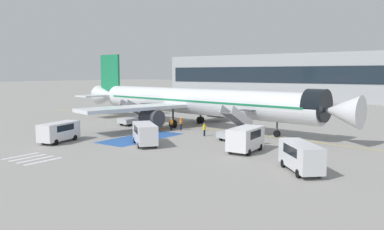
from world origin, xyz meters
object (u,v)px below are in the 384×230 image
at_px(service_van_1, 59,131).
at_px(traffic_cone_0, 162,127).
at_px(boarding_stairs_forward, 237,131).
at_px(service_van_0, 301,155).
at_px(boarding_stairs_aft, 135,118).
at_px(ground_crew_2, 260,136).
at_px(fuel_tanker, 225,103).
at_px(service_van_2, 145,132).
at_px(ground_crew_1, 171,123).
at_px(traffic_cone_1, 142,133).
at_px(service_van_3, 246,137).
at_px(terminal_building, 279,77).
at_px(ground_crew_0, 204,129).
at_px(airliner, 193,101).
at_px(ground_crew_3, 181,122).

xyz_separation_m(service_van_1, traffic_cone_0, (3.01, 13.94, -1.06)).
distance_m(boarding_stairs_forward, service_van_0, 14.82).
relative_size(boarding_stairs_aft, service_van_1, 1.03).
height_order(boarding_stairs_forward, ground_crew_2, boarding_stairs_forward).
distance_m(fuel_tanker, service_van_0, 43.93).
relative_size(boarding_stairs_forward, service_van_2, 1.03).
bearing_deg(ground_crew_1, service_van_1, 26.68).
distance_m(service_van_1, traffic_cone_1, 9.89).
xyz_separation_m(service_van_1, service_van_3, (19.15, 7.44, 0.10)).
distance_m(boarding_stairs_aft, terminal_building, 66.06).
relative_size(ground_crew_1, ground_crew_2, 0.99).
xyz_separation_m(service_van_2, traffic_cone_1, (-4.82, 4.67, -1.13)).
bearing_deg(ground_crew_0, ground_crew_2, 76.85).
height_order(service_van_1, terminal_building, terminal_building).
relative_size(boarding_stairs_aft, fuel_tanker, 0.51).
bearing_deg(traffic_cone_0, service_van_0, -24.89).
distance_m(service_van_0, ground_crew_1, 24.05).
bearing_deg(ground_crew_1, fuel_tanker, -121.54).
distance_m(boarding_stairs_forward, service_van_1, 19.98).
bearing_deg(traffic_cone_0, service_van_2, -58.83).
height_order(airliner, ground_crew_3, airliner).
height_order(service_van_2, ground_crew_2, service_van_2).
distance_m(service_van_0, ground_crew_3, 23.51).
xyz_separation_m(airliner, ground_crew_3, (0.79, -3.84, -2.56)).
xyz_separation_m(airliner, ground_crew_0, (5.95, -5.89, -2.69)).
bearing_deg(airliner, boarding_stairs_forward, 67.95).
relative_size(fuel_tanker, service_van_3, 2.27).
relative_size(service_van_3, traffic_cone_0, 9.44).
height_order(airliner, service_van_0, airliner).
xyz_separation_m(service_van_2, traffic_cone_0, (-5.83, 9.64, -1.12)).
distance_m(traffic_cone_0, traffic_cone_1, 5.07).
height_order(ground_crew_0, traffic_cone_1, ground_crew_0).
xyz_separation_m(service_van_0, service_van_1, (-26.08, -3.24, -0.04)).
xyz_separation_m(airliner, ground_crew_1, (-0.23, -4.63, -2.67)).
relative_size(ground_crew_1, terminal_building, 0.02).
distance_m(boarding_stairs_forward, ground_crew_3, 9.58).
bearing_deg(traffic_cone_0, fuel_tanker, 99.87).
bearing_deg(ground_crew_0, traffic_cone_1, -65.94).
relative_size(boarding_stairs_aft, traffic_cone_1, 11.65).
xyz_separation_m(airliner, service_van_3, (14.31, -11.25, -2.18)).
bearing_deg(boarding_stairs_forward, ground_crew_3, 176.16).
distance_m(boarding_stairs_forward, ground_crew_0, 4.28).
xyz_separation_m(service_van_2, terminal_building, (-17.04, 76.55, 5.15)).
xyz_separation_m(service_van_1, ground_crew_3, (5.63, 14.85, -0.27)).
xyz_separation_m(ground_crew_3, terminal_building, (-13.83, 66.01, 5.47)).
bearing_deg(service_van_2, service_van_0, -55.40).
bearing_deg(ground_crew_0, service_van_1, -45.54).
relative_size(boarding_stairs_forward, service_van_1, 1.03).
height_order(ground_crew_3, terminal_building, terminal_building).
bearing_deg(boarding_stairs_aft, traffic_cone_1, -34.17).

